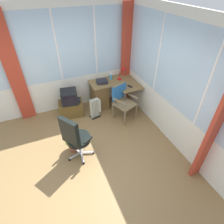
{
  "coord_description": "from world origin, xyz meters",
  "views": [
    {
      "loc": [
        -0.49,
        -2.48,
        3.22
      ],
      "look_at": [
        0.77,
        0.51,
        0.69
      ],
      "focal_mm": 29.06,
      "sensor_mm": 36.0,
      "label": 1
    }
  ],
  "objects_px": {
    "tv_on_stand": "(71,104)",
    "tv_remote": "(130,86)",
    "potted_plant": "(73,141)",
    "desk": "(102,94)",
    "space_heater": "(96,108)",
    "desk_lamp": "(123,72)",
    "spray_bottle": "(111,76)",
    "paper_tray": "(102,81)",
    "wooden_armchair": "(122,98)",
    "office_chair": "(75,137)"
  },
  "relations": [
    {
      "from": "tv_on_stand",
      "to": "tv_remote",
      "type": "bearing_deg",
      "value": -14.03
    },
    {
      "from": "tv_remote",
      "to": "potted_plant",
      "type": "relative_size",
      "value": 0.34
    },
    {
      "from": "desk",
      "to": "space_heater",
      "type": "distance_m",
      "value": 0.57
    },
    {
      "from": "desk",
      "to": "potted_plant",
      "type": "xyz_separation_m",
      "value": [
        -1.18,
        -1.36,
        -0.16
      ]
    },
    {
      "from": "desk_lamp",
      "to": "space_heater",
      "type": "xyz_separation_m",
      "value": [
        -0.98,
        -0.4,
        -0.7
      ]
    },
    {
      "from": "desk_lamp",
      "to": "spray_bottle",
      "type": "distance_m",
      "value": 0.36
    },
    {
      "from": "paper_tray",
      "to": "wooden_armchair",
      "type": "height_order",
      "value": "wooden_armchair"
    },
    {
      "from": "potted_plant",
      "to": "tv_on_stand",
      "type": "bearing_deg",
      "value": 79.2
    },
    {
      "from": "wooden_armchair",
      "to": "spray_bottle",
      "type": "bearing_deg",
      "value": 87.61
    },
    {
      "from": "desk",
      "to": "tv_remote",
      "type": "xyz_separation_m",
      "value": [
        0.65,
        -0.47,
        0.35
      ]
    },
    {
      "from": "wooden_armchair",
      "to": "potted_plant",
      "type": "relative_size",
      "value": 2.21
    },
    {
      "from": "desk",
      "to": "office_chair",
      "type": "distance_m",
      "value": 1.99
    },
    {
      "from": "wooden_armchair",
      "to": "paper_tray",
      "type": "bearing_deg",
      "value": 111.72
    },
    {
      "from": "potted_plant",
      "to": "desk_lamp",
      "type": "bearing_deg",
      "value": 36.16
    },
    {
      "from": "desk_lamp",
      "to": "wooden_armchair",
      "type": "xyz_separation_m",
      "value": [
        -0.33,
        -0.65,
        -0.38
      ]
    },
    {
      "from": "tv_on_stand",
      "to": "space_heater",
      "type": "distance_m",
      "value": 0.7
    },
    {
      "from": "spray_bottle",
      "to": "potted_plant",
      "type": "distance_m",
      "value": 2.21
    },
    {
      "from": "wooden_armchair",
      "to": "tv_on_stand",
      "type": "height_order",
      "value": "wooden_armchair"
    },
    {
      "from": "desk",
      "to": "wooden_armchair",
      "type": "bearing_deg",
      "value": -65.91
    },
    {
      "from": "paper_tray",
      "to": "potted_plant",
      "type": "relative_size",
      "value": 0.68
    },
    {
      "from": "office_chair",
      "to": "potted_plant",
      "type": "bearing_deg",
      "value": 95.16
    },
    {
      "from": "tv_remote",
      "to": "office_chair",
      "type": "bearing_deg",
      "value": -172.07
    },
    {
      "from": "paper_tray",
      "to": "potted_plant",
      "type": "distance_m",
      "value": 1.91
    },
    {
      "from": "wooden_armchair",
      "to": "tv_remote",
      "type": "bearing_deg",
      "value": 32.04
    },
    {
      "from": "space_heater",
      "to": "office_chair",
      "type": "bearing_deg",
      "value": -125.0
    },
    {
      "from": "wooden_armchair",
      "to": "space_heater",
      "type": "height_order",
      "value": "wooden_armchair"
    },
    {
      "from": "tv_on_stand",
      "to": "desk_lamp",
      "type": "bearing_deg",
      "value": 1.64
    },
    {
      "from": "tv_on_stand",
      "to": "space_heater",
      "type": "height_order",
      "value": "tv_on_stand"
    },
    {
      "from": "paper_tray",
      "to": "desk_lamp",
      "type": "bearing_deg",
      "value": -4.16
    },
    {
      "from": "tv_remote",
      "to": "paper_tray",
      "type": "relative_size",
      "value": 0.5
    },
    {
      "from": "office_chair",
      "to": "paper_tray",
      "type": "bearing_deg",
      "value": 53.67
    },
    {
      "from": "desk",
      "to": "space_heater",
      "type": "relative_size",
      "value": 2.19
    },
    {
      "from": "desk",
      "to": "office_chair",
      "type": "relative_size",
      "value": 1.15
    },
    {
      "from": "tv_on_stand",
      "to": "spray_bottle",
      "type": "bearing_deg",
      "value": 8.8
    },
    {
      "from": "paper_tray",
      "to": "office_chair",
      "type": "xyz_separation_m",
      "value": [
        -1.19,
        -1.62,
        -0.18
      ]
    },
    {
      "from": "tv_remote",
      "to": "wooden_armchair",
      "type": "bearing_deg",
      "value": -172.05
    },
    {
      "from": "wooden_armchair",
      "to": "space_heater",
      "type": "bearing_deg",
      "value": 158.92
    },
    {
      "from": "paper_tray",
      "to": "wooden_armchair",
      "type": "bearing_deg",
      "value": -68.28
    },
    {
      "from": "desk",
      "to": "desk_lamp",
      "type": "xyz_separation_m",
      "value": [
        0.64,
        -0.03,
        0.58
      ]
    },
    {
      "from": "potted_plant",
      "to": "office_chair",
      "type": "bearing_deg",
      "value": -84.84
    },
    {
      "from": "paper_tray",
      "to": "tv_on_stand",
      "type": "xyz_separation_m",
      "value": [
        -0.97,
        -0.09,
        -0.45
      ]
    },
    {
      "from": "potted_plant",
      "to": "desk",
      "type": "bearing_deg",
      "value": 49.06
    },
    {
      "from": "desk_lamp",
      "to": "potted_plant",
      "type": "height_order",
      "value": "desk_lamp"
    },
    {
      "from": "space_heater",
      "to": "wooden_armchair",
      "type": "bearing_deg",
      "value": -21.08
    },
    {
      "from": "paper_tray",
      "to": "office_chair",
      "type": "relative_size",
      "value": 0.27
    },
    {
      "from": "office_chair",
      "to": "potted_plant",
      "type": "relative_size",
      "value": 2.52
    },
    {
      "from": "office_chair",
      "to": "space_heater",
      "type": "xyz_separation_m",
      "value": [
        0.82,
        1.17,
        -0.32
      ]
    },
    {
      "from": "paper_tray",
      "to": "space_heater",
      "type": "height_order",
      "value": "paper_tray"
    },
    {
      "from": "tv_on_stand",
      "to": "wooden_armchair",
      "type": "bearing_deg",
      "value": -26.1
    },
    {
      "from": "tv_remote",
      "to": "paper_tray",
      "type": "bearing_deg",
      "value": 117.82
    }
  ]
}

